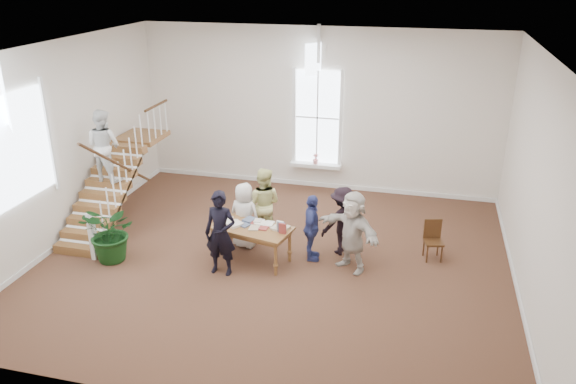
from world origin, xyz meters
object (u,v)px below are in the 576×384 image
(police_officer, at_px, (220,233))
(floor_plant, at_px, (112,233))
(side_chair, at_px, (433,238))
(woman_cluster_b, at_px, (343,221))
(woman_cluster_a, at_px, (312,228))
(person_yellow, at_px, (263,204))
(elderly_woman, at_px, (244,215))
(library_table, at_px, (251,230))
(woman_cluster_c, at_px, (352,231))

(police_officer, xyz_separation_m, floor_plant, (-2.45, -0.09, -0.24))
(police_officer, distance_m, side_chair, 4.60)
(woman_cluster_b, bearing_deg, woman_cluster_a, -4.06)
(woman_cluster_a, relative_size, floor_plant, 1.13)
(woman_cluster_a, relative_size, side_chair, 1.69)
(person_yellow, height_order, woman_cluster_a, person_yellow)
(woman_cluster_a, bearing_deg, side_chair, -82.50)
(woman_cluster_b, bearing_deg, floor_plant, -22.78)
(elderly_woman, relative_size, woman_cluster_a, 1.02)
(woman_cluster_a, bearing_deg, library_table, 97.87)
(floor_plant, bearing_deg, police_officer, 2.05)
(library_table, distance_m, person_yellow, 1.10)
(elderly_woman, bearing_deg, floor_plant, 38.11)
(police_officer, height_order, person_yellow, police_officer)
(police_officer, xyz_separation_m, side_chair, (4.25, 1.73, -0.42))
(elderly_woman, bearing_deg, side_chair, -162.98)
(woman_cluster_c, height_order, side_chair, woman_cluster_c)
(police_officer, xyz_separation_m, elderly_woman, (0.10, 1.25, -0.15))
(library_table, xyz_separation_m, floor_plant, (-2.90, -0.75, -0.06))
(library_table, relative_size, woman_cluster_c, 1.06)
(police_officer, relative_size, floor_plant, 1.37)
(floor_plant, bearing_deg, library_table, 14.54)
(woman_cluster_c, bearing_deg, floor_plant, -134.39)
(woman_cluster_c, bearing_deg, woman_cluster_b, 150.21)
(woman_cluster_a, height_order, woman_cluster_b, woman_cluster_b)
(woman_cluster_b, xyz_separation_m, floor_plant, (-4.75, -1.56, -0.12))
(library_table, height_order, woman_cluster_a, woman_cluster_a)
(floor_plant, bearing_deg, elderly_woman, 27.64)
(person_yellow, height_order, floor_plant, person_yellow)
(floor_plant, distance_m, side_chair, 6.94)
(police_officer, relative_size, elderly_woman, 1.19)
(library_table, bearing_deg, person_yellow, 104.75)
(elderly_woman, relative_size, woman_cluster_c, 0.87)
(library_table, relative_size, police_officer, 1.02)
(person_yellow, xyz_separation_m, side_chair, (3.85, -0.02, -0.38))
(person_yellow, distance_m, floor_plant, 3.40)
(elderly_woman, height_order, floor_plant, elderly_woman)
(library_table, distance_m, police_officer, 0.82)
(woman_cluster_a, height_order, floor_plant, woman_cluster_a)
(woman_cluster_b, relative_size, woman_cluster_c, 0.89)
(person_yellow, distance_m, woman_cluster_b, 1.92)
(police_officer, bearing_deg, person_yellow, 78.87)
(woman_cluster_c, bearing_deg, person_yellow, -167.59)
(woman_cluster_b, bearing_deg, person_yellow, -49.39)
(woman_cluster_b, height_order, woman_cluster_c, woman_cluster_c)
(floor_plant, bearing_deg, woman_cluster_a, 14.94)
(library_table, height_order, side_chair, side_chair)
(woman_cluster_c, bearing_deg, police_officer, -127.05)
(person_yellow, bearing_deg, side_chair, -179.07)
(woman_cluster_a, bearing_deg, woman_cluster_b, -61.11)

